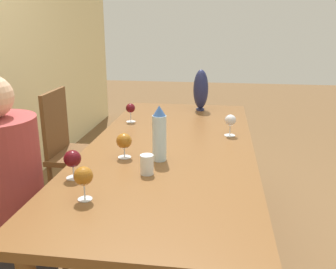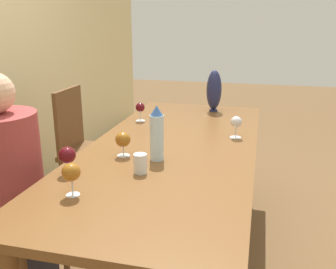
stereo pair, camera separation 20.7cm
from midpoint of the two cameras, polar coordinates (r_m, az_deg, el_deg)
ground_plane at (r=2.55m, az=3.07°, el=-17.89°), size 14.00×14.00×0.00m
dining_table at (r=2.23m, az=3.34°, el=-3.47°), size 2.25×0.96×0.75m
water_bottle at (r=1.94m, az=1.34°, el=0.06°), size 0.07×0.07×0.29m
water_tumbler at (r=1.80m, az=-0.97°, el=-4.51°), size 0.06×0.06×0.10m
vase at (r=3.03m, az=8.99°, el=6.65°), size 0.12×0.12×0.33m
wine_glass_0 at (r=2.72m, az=-2.08°, el=4.03°), size 0.07×0.07×0.14m
wine_glass_1 at (r=2.01m, az=-3.97°, el=-0.88°), size 0.08×0.08×0.13m
wine_glass_2 at (r=1.58m, az=-10.94°, el=-5.83°), size 0.08×0.08×0.14m
wine_glass_3 at (r=1.81m, az=-11.95°, el=-3.22°), size 0.08×0.08×0.14m
wine_glass_4 at (r=2.38m, az=12.83°, el=1.75°), size 0.07×0.07×0.14m
chair_far at (r=3.00m, az=-10.54°, el=-1.56°), size 0.44×0.44×0.95m
person_near at (r=2.06m, az=-20.50°, el=-7.15°), size 0.38×0.38×1.23m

